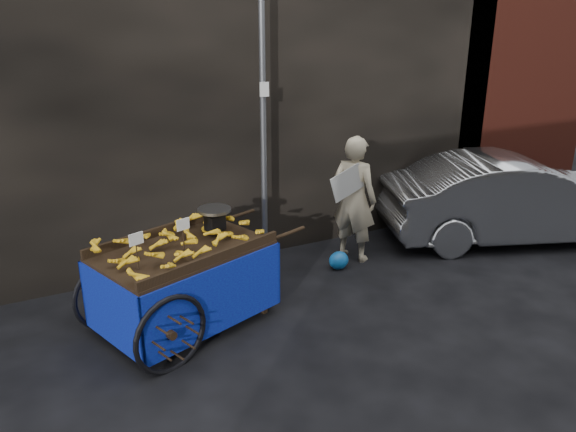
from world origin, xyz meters
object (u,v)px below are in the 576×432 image
vendor (354,199)px  parked_car (514,199)px  plastic_bag (339,260)px  banana_cart (179,258)px

vendor → parked_car: size_ratio=0.45×
plastic_bag → banana_cart: bearing=-168.6°
plastic_bag → parked_car: size_ratio=0.07×
vendor → plastic_bag: size_ratio=6.30×
vendor → plastic_bag: vendor is taller
vendor → parked_car: bearing=-131.0°
plastic_bag → parked_car: parked_car is taller
plastic_bag → vendor: bearing=32.4°
vendor → parked_car: 2.63m
banana_cart → parked_car: bearing=-16.6°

